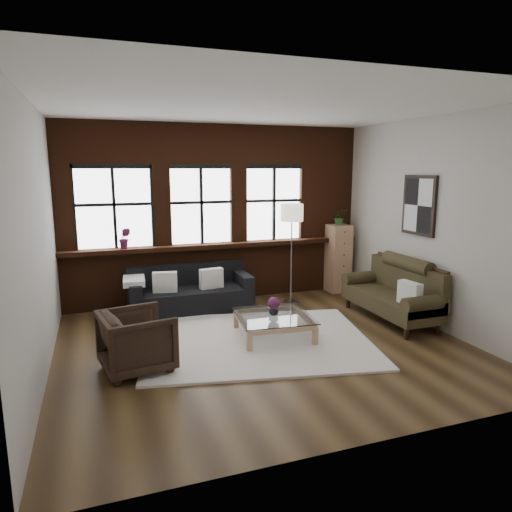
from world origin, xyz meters
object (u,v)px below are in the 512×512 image
object	(u,v)px
armchair	(137,341)
drawer_chest	(338,258)
coffee_table	(274,327)
vintage_settee	(391,290)
vase	(274,310)
floor_lamp	(291,250)
dark_sofa	(191,289)

from	to	relation	value
armchair	drawer_chest	world-z (taller)	drawer_chest
coffee_table	drawer_chest	world-z (taller)	drawer_chest
armchair	drawer_chest	size ratio (longest dim) A/B	0.61
vintage_settee	drawer_chest	world-z (taller)	drawer_chest
vase	floor_lamp	xyz separation A→B (m)	(0.94, 1.52, 0.56)
vase	floor_lamp	bearing A→B (deg)	58.37
dark_sofa	coffee_table	xyz separation A→B (m)	(0.88, -1.68, -0.21)
dark_sofa	vase	size ratio (longest dim) A/B	14.05
armchair	floor_lamp	bearing A→B (deg)	-66.26
floor_lamp	vase	bearing A→B (deg)	-121.63
vase	dark_sofa	bearing A→B (deg)	117.48
vase	drawer_chest	xyz separation A→B (m)	(2.15, 1.97, 0.25)
vintage_settee	floor_lamp	size ratio (longest dim) A/B	0.95
dark_sofa	drawer_chest	xyz separation A→B (m)	(3.02, 0.29, 0.29)
vase	coffee_table	bearing A→B (deg)	0.00
armchair	vase	xyz separation A→B (m)	(1.96, 0.47, 0.04)
drawer_chest	floor_lamp	xyz separation A→B (m)	(-1.21, -0.45, 0.31)
drawer_chest	coffee_table	bearing A→B (deg)	-137.48
coffee_table	floor_lamp	world-z (taller)	floor_lamp
dark_sofa	armchair	xyz separation A→B (m)	(-1.08, -2.15, -0.00)
dark_sofa	vase	xyz separation A→B (m)	(0.88, -1.68, 0.04)
coffee_table	floor_lamp	size ratio (longest dim) A/B	0.54
coffee_table	drawer_chest	xyz separation A→B (m)	(2.15, 1.97, 0.50)
coffee_table	floor_lamp	bearing A→B (deg)	58.37
drawer_chest	armchair	bearing A→B (deg)	-149.33
vintage_settee	coffee_table	distance (m)	2.09
dark_sofa	floor_lamp	xyz separation A→B (m)	(1.81, -0.16, 0.60)
vintage_settee	armchair	world-z (taller)	vintage_settee
dark_sofa	floor_lamp	bearing A→B (deg)	-5.18
armchair	drawer_chest	bearing A→B (deg)	-70.03
drawer_chest	floor_lamp	size ratio (longest dim) A/B	0.68
vintage_settee	armchair	distance (m)	4.07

